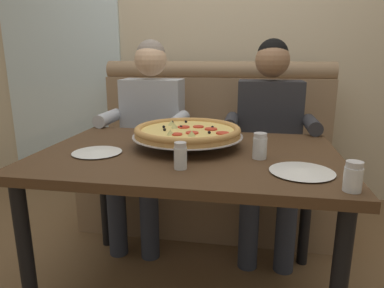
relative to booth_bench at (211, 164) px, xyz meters
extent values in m
cube|color=beige|center=(0.00, 0.57, 1.00)|extent=(6.00, 0.12, 2.80)
cube|color=white|center=(-1.41, 0.50, 1.00)|extent=(1.10, 0.02, 2.80)
cube|color=#937556|center=(0.00, -0.13, -0.17)|extent=(1.72, 0.60, 0.46)
cube|color=#937556|center=(0.00, 0.26, 0.29)|extent=(1.72, 0.18, 0.65)
cylinder|color=#937556|center=(0.00, 0.26, 0.66)|extent=(1.72, 0.14, 0.14)
cube|color=#4C331E|center=(0.00, -0.92, 0.33)|extent=(1.34, 0.90, 0.04)
cylinder|color=black|center=(-0.60, -1.30, -0.04)|extent=(0.06, 0.06, 0.71)
cylinder|color=black|center=(-0.60, -0.54, -0.04)|extent=(0.06, 0.06, 0.71)
cylinder|color=black|center=(0.60, -0.54, -0.04)|extent=(0.06, 0.06, 0.71)
cube|color=#2D3342|center=(-0.39, -0.38, 0.14)|extent=(0.34, 0.40, 0.15)
cylinder|color=#2D3342|center=(-0.49, -0.63, -0.17)|extent=(0.11, 0.11, 0.46)
cylinder|color=#2D3342|center=(-0.29, -0.63, -0.17)|extent=(0.11, 0.11, 0.46)
cube|color=#B2B7C1|center=(-0.39, -0.16, 0.34)|extent=(0.40, 0.22, 0.56)
cylinder|color=#B2B7C1|center=(-0.62, -0.38, 0.39)|extent=(0.08, 0.28, 0.08)
cylinder|color=#B2B7C1|center=(-0.16, -0.38, 0.39)|extent=(0.08, 0.28, 0.08)
sphere|color=#DBB28E|center=(-0.39, -0.18, 0.75)|extent=(0.21, 0.21, 0.21)
sphere|color=gray|center=(-0.39, -0.17, 0.78)|extent=(0.19, 0.19, 0.19)
cube|color=#2D3342|center=(0.39, -0.38, 0.14)|extent=(0.34, 0.40, 0.15)
cylinder|color=#2D3342|center=(0.29, -0.63, -0.17)|extent=(0.11, 0.11, 0.46)
cylinder|color=#2D3342|center=(0.49, -0.63, -0.17)|extent=(0.11, 0.11, 0.46)
cube|color=#2D2D33|center=(0.39, -0.16, 0.34)|extent=(0.40, 0.22, 0.56)
cylinder|color=#2D2D33|center=(0.16, -0.38, 0.39)|extent=(0.08, 0.28, 0.08)
cylinder|color=#2D2D33|center=(0.62, -0.38, 0.39)|extent=(0.08, 0.28, 0.08)
sphere|color=#997051|center=(0.39, -0.18, 0.75)|extent=(0.21, 0.21, 0.21)
sphere|color=black|center=(0.39, -0.17, 0.78)|extent=(0.19, 0.19, 0.19)
cylinder|color=silver|center=(-0.02, -0.97, 0.38)|extent=(0.01, 0.01, 0.05)
cylinder|color=silver|center=(-0.14, -0.77, 0.38)|extent=(0.01, 0.01, 0.05)
cylinder|color=silver|center=(0.10, -0.77, 0.38)|extent=(0.01, 0.01, 0.05)
torus|color=silver|center=(-0.02, -0.83, 0.40)|extent=(0.29, 0.29, 0.01)
cylinder|color=silver|center=(-0.02, -0.83, 0.40)|extent=(0.52, 0.52, 0.00)
cylinder|color=tan|center=(-0.02, -0.83, 0.42)|extent=(0.50, 0.50, 0.02)
torus|color=tan|center=(-0.02, -0.83, 0.43)|extent=(0.50, 0.50, 0.03)
cylinder|color=#EFCC6B|center=(-0.02, -0.83, 0.43)|extent=(0.44, 0.44, 0.01)
cylinder|color=red|center=(-0.05, -0.79, 0.44)|extent=(0.06, 0.06, 0.01)
cylinder|color=red|center=(0.15, -0.90, 0.44)|extent=(0.06, 0.06, 0.01)
cylinder|color=red|center=(-0.04, -0.95, 0.44)|extent=(0.05, 0.05, 0.01)
cylinder|color=red|center=(0.09, -0.82, 0.44)|extent=(0.06, 0.06, 0.01)
cylinder|color=red|center=(0.02, -0.91, 0.44)|extent=(0.06, 0.06, 0.01)
cylinder|color=red|center=(0.02, -0.77, 0.44)|extent=(0.05, 0.05, 0.01)
sphere|color=black|center=(-0.14, -0.82, 0.44)|extent=(0.01, 0.01, 0.01)
sphere|color=black|center=(-0.06, -0.67, 0.44)|extent=(0.01, 0.01, 0.01)
sphere|color=black|center=(-0.12, -0.88, 0.44)|extent=(0.01, 0.01, 0.01)
sphere|color=black|center=(-0.13, -0.70, 0.44)|extent=(0.01, 0.01, 0.01)
sphere|color=black|center=(0.09, -0.79, 0.44)|extent=(0.01, 0.01, 0.01)
sphere|color=black|center=(0.09, -0.91, 0.44)|extent=(0.01, 0.01, 0.01)
sphere|color=black|center=(-0.06, -0.80, 0.44)|extent=(0.01, 0.01, 0.01)
cone|color=#CCC675|center=(-0.07, -0.96, 0.45)|extent=(0.04, 0.04, 0.02)
cone|color=#CCC675|center=(0.02, -0.97, 0.45)|extent=(0.04, 0.04, 0.02)
cone|color=#CCC675|center=(-0.09, -0.81, 0.45)|extent=(0.04, 0.04, 0.02)
cone|color=#CCC675|center=(-0.12, -0.75, 0.45)|extent=(0.04, 0.04, 0.02)
cylinder|color=white|center=(0.61, -1.29, 0.39)|extent=(0.06, 0.06, 0.08)
cylinder|color=#A82D19|center=(0.61, -1.29, 0.37)|extent=(0.05, 0.05, 0.04)
cylinder|color=silver|center=(0.61, -1.29, 0.44)|extent=(0.05, 0.05, 0.02)
cylinder|color=white|center=(0.02, -1.17, 0.39)|extent=(0.05, 0.05, 0.08)
cylinder|color=#4C6633|center=(0.02, -1.17, 0.38)|extent=(0.04, 0.04, 0.05)
cylinder|color=silver|center=(0.02, -1.17, 0.45)|extent=(0.05, 0.05, 0.02)
cylinder|color=white|center=(0.32, -0.98, 0.40)|extent=(0.06, 0.06, 0.09)
cylinder|color=silver|center=(0.32, -0.98, 0.38)|extent=(0.05, 0.05, 0.06)
cylinder|color=silver|center=(0.32, -0.98, 0.45)|extent=(0.05, 0.05, 0.02)
cylinder|color=white|center=(-0.39, -1.02, 0.35)|extent=(0.15, 0.15, 0.01)
cone|color=white|center=(-0.39, -1.02, 0.36)|extent=(0.22, 0.22, 0.01)
cylinder|color=white|center=(0.47, -1.13, 0.35)|extent=(0.17, 0.17, 0.01)
cone|color=white|center=(0.47, -1.13, 0.36)|extent=(0.24, 0.24, 0.01)
camera|label=1|loc=(0.28, -2.41, 0.78)|focal=32.33mm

